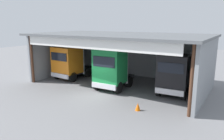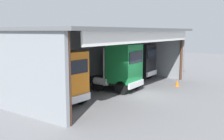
{
  "view_description": "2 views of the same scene",
  "coord_description": "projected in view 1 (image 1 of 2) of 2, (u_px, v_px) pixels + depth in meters",
  "views": [
    {
      "loc": [
        10.35,
        -13.39,
        5.88
      ],
      "look_at": [
        0.0,
        2.94,
        1.64
      ],
      "focal_mm": 34.59,
      "sensor_mm": 36.0,
      "label": 1
    },
    {
      "loc": [
        -16.61,
        -8.75,
        4.67
      ],
      "look_at": [
        0.0,
        2.94,
        1.64
      ],
      "focal_mm": 41.86,
      "sensor_mm": 36.0,
      "label": 2
    }
  ],
  "objects": [
    {
      "name": "ground_plane",
      "position": [
        93.0,
        96.0,
        17.72
      ],
      "size": [
        80.0,
        80.0,
        0.0
      ],
      "primitive_type": "plane",
      "color": "slate",
      "rests_on": "ground"
    },
    {
      "name": "tool_cart",
      "position": [
        119.0,
        71.0,
        24.35
      ],
      "size": [
        0.9,
        0.6,
        1.0
      ],
      "primitive_type": "cube",
      "color": "black",
      "rests_on": "ground"
    },
    {
      "name": "oil_drum",
      "position": [
        114.0,
        71.0,
        24.73
      ],
      "size": [
        0.58,
        0.58,
        0.91
      ],
      "primitive_type": "cylinder",
      "color": "#B21E19",
      "rests_on": "ground"
    },
    {
      "name": "truck_orange_center_bay",
      "position": [
        69.0,
        62.0,
        22.8
      ],
      "size": [
        2.75,
        4.98,
        3.68
      ],
      "rotation": [
        0.0,
        0.0,
        3.11
      ],
      "color": "orange",
      "rests_on": "ground"
    },
    {
      "name": "truck_green_left_bay",
      "position": [
        111.0,
        69.0,
        19.03
      ],
      "size": [
        2.76,
        4.53,
        3.68
      ],
      "rotation": [
        0.0,
        0.0,
        3.19
      ],
      "color": "#197F3D",
      "rests_on": "ground"
    },
    {
      "name": "traffic_cone",
      "position": [
        138.0,
        107.0,
        14.73
      ],
      "size": [
        0.36,
        0.36,
        0.56
      ],
      "primitive_type": "cone",
      "color": "orange",
      "rests_on": "ground"
    },
    {
      "name": "truck_black_right_bay",
      "position": [
        174.0,
        74.0,
        17.48
      ],
      "size": [
        2.66,
        4.35,
        3.62
      ],
      "rotation": [
        0.0,
        0.0,
        3.21
      ],
      "color": "black",
      "rests_on": "ground"
    },
    {
      "name": "workshop_shed",
      "position": [
        123.0,
        48.0,
        21.12
      ],
      "size": [
        16.34,
        9.14,
        4.89
      ],
      "color": "gray",
      "rests_on": "ground"
    }
  ]
}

